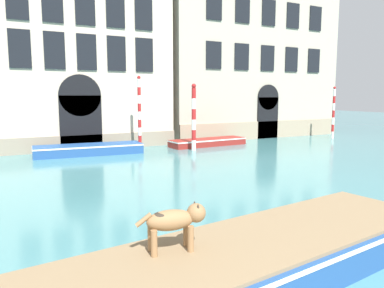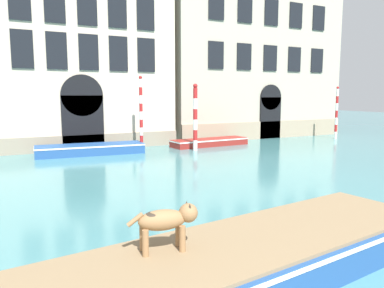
{
  "view_description": "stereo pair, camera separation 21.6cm",
  "coord_description": "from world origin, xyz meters",
  "px_view_note": "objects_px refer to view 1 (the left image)",
  "views": [
    {
      "loc": [
        -2.35,
        -0.39,
        3.22
      ],
      "look_at": [
        4.71,
        13.19,
        1.2
      ],
      "focal_mm": 35.0,
      "sensor_mm": 36.0,
      "label": 1
    },
    {
      "loc": [
        -2.16,
        -0.48,
        3.22
      ],
      "look_at": [
        4.71,
        13.19,
        1.2
      ],
      "focal_mm": 35.0,
      "sensor_mm": 36.0,
      "label": 2
    }
  ],
  "objects_px": {
    "mooring_pole_0": "(194,117)",
    "mooring_pole_2": "(333,112)",
    "dog_on_deck": "(176,220)",
    "boat_moored_near_palazzo": "(89,149)",
    "mooring_pole_1": "(139,114)",
    "boat_foreground": "(248,258)",
    "boat_moored_far": "(208,142)"
  },
  "relations": [
    {
      "from": "dog_on_deck",
      "to": "boat_moored_far",
      "type": "xyz_separation_m",
      "value": [
        9.32,
        15.15,
        -0.96
      ]
    },
    {
      "from": "boat_moored_near_palazzo",
      "to": "boat_moored_far",
      "type": "bearing_deg",
      "value": 5.0
    },
    {
      "from": "dog_on_deck",
      "to": "boat_moored_far",
      "type": "bearing_deg",
      "value": 67.46
    },
    {
      "from": "boat_moored_near_palazzo",
      "to": "mooring_pole_1",
      "type": "distance_m",
      "value": 3.42
    },
    {
      "from": "mooring_pole_2",
      "to": "mooring_pole_1",
      "type": "bearing_deg",
      "value": 177.64
    },
    {
      "from": "dog_on_deck",
      "to": "mooring_pole_0",
      "type": "relative_size",
      "value": 0.3
    },
    {
      "from": "boat_foreground",
      "to": "mooring_pole_1",
      "type": "xyz_separation_m",
      "value": [
        3.39,
        15.11,
        1.78
      ]
    },
    {
      "from": "boat_foreground",
      "to": "dog_on_deck",
      "type": "xyz_separation_m",
      "value": [
        -1.3,
        0.21,
        0.83
      ]
    },
    {
      "from": "boat_moored_near_palazzo",
      "to": "boat_moored_far",
      "type": "xyz_separation_m",
      "value": [
        7.49,
        0.1,
        -0.05
      ]
    },
    {
      "from": "boat_foreground",
      "to": "mooring_pole_2",
      "type": "bearing_deg",
      "value": 31.78
    },
    {
      "from": "dog_on_deck",
      "to": "boat_moored_near_palazzo",
      "type": "xyz_separation_m",
      "value": [
        1.83,
        15.05,
        -0.92
      ]
    },
    {
      "from": "mooring_pole_2",
      "to": "mooring_pole_0",
      "type": "bearing_deg",
      "value": -177.27
    },
    {
      "from": "mooring_pole_1",
      "to": "boat_foreground",
      "type": "bearing_deg",
      "value": -102.63
    },
    {
      "from": "dog_on_deck",
      "to": "mooring_pole_1",
      "type": "xyz_separation_m",
      "value": [
        4.69,
        14.9,
        0.95
      ]
    },
    {
      "from": "dog_on_deck",
      "to": "mooring_pole_2",
      "type": "relative_size",
      "value": 0.31
    },
    {
      "from": "mooring_pole_0",
      "to": "boat_foreground",
      "type": "bearing_deg",
      "value": -114.14
    },
    {
      "from": "dog_on_deck",
      "to": "boat_moored_near_palazzo",
      "type": "distance_m",
      "value": 15.19
    },
    {
      "from": "boat_moored_far",
      "to": "mooring_pole_0",
      "type": "relative_size",
      "value": 1.35
    },
    {
      "from": "mooring_pole_0",
      "to": "mooring_pole_2",
      "type": "height_order",
      "value": "mooring_pole_0"
    },
    {
      "from": "boat_moored_near_palazzo",
      "to": "mooring_pole_1",
      "type": "xyz_separation_m",
      "value": [
        2.86,
        -0.16,
        1.87
      ]
    },
    {
      "from": "boat_foreground",
      "to": "boat_moored_near_palazzo",
      "type": "relative_size",
      "value": 1.59
    },
    {
      "from": "dog_on_deck",
      "to": "mooring_pole_0",
      "type": "height_order",
      "value": "mooring_pole_0"
    },
    {
      "from": "boat_foreground",
      "to": "boat_moored_near_palazzo",
      "type": "bearing_deg",
      "value": 81.16
    },
    {
      "from": "boat_foreground",
      "to": "mooring_pole_1",
      "type": "distance_m",
      "value": 15.59
    },
    {
      "from": "boat_moored_far",
      "to": "mooring_pole_2",
      "type": "distance_m",
      "value": 10.3
    },
    {
      "from": "boat_foreground",
      "to": "mooring_pole_1",
      "type": "relative_size",
      "value": 2.15
    },
    {
      "from": "boat_foreground",
      "to": "mooring_pole_2",
      "type": "distance_m",
      "value": 23.27
    },
    {
      "from": "dog_on_deck",
      "to": "mooring_pole_1",
      "type": "relative_size",
      "value": 0.27
    },
    {
      "from": "mooring_pole_0",
      "to": "mooring_pole_2",
      "type": "bearing_deg",
      "value": 2.73
    },
    {
      "from": "boat_moored_far",
      "to": "mooring_pole_2",
      "type": "height_order",
      "value": "mooring_pole_2"
    },
    {
      "from": "mooring_pole_2",
      "to": "boat_moored_far",
      "type": "bearing_deg",
      "value": 175.13
    },
    {
      "from": "mooring_pole_0",
      "to": "mooring_pole_1",
      "type": "distance_m",
      "value": 3.1
    }
  ]
}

